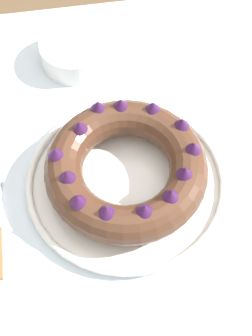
# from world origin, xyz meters

# --- Properties ---
(ground_plane) EXTENTS (8.00, 8.00, 0.00)m
(ground_plane) POSITION_xyz_m (0.00, 0.00, 0.00)
(ground_plane) COLOR brown
(dining_table) EXTENTS (1.17, 0.97, 0.77)m
(dining_table) POSITION_xyz_m (0.00, 0.00, 0.67)
(dining_table) COLOR silver
(dining_table) RESTS_ON ground_plane
(serving_dish) EXTENTS (0.34, 0.34, 0.02)m
(serving_dish) POSITION_xyz_m (0.02, 0.02, 0.78)
(serving_dish) COLOR white
(serving_dish) RESTS_ON dining_table
(bundt_cake) EXTENTS (0.27, 0.27, 0.08)m
(bundt_cake) POSITION_xyz_m (0.02, 0.02, 0.83)
(bundt_cake) COLOR #4C2D1E
(bundt_cake) RESTS_ON serving_dish
(side_bowl) EXTENTS (0.14, 0.14, 0.05)m
(side_bowl) POSITION_xyz_m (-0.04, 0.32, 0.80)
(side_bowl) COLOR white
(side_bowl) RESTS_ON dining_table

